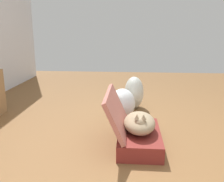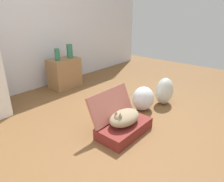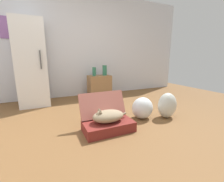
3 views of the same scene
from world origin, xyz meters
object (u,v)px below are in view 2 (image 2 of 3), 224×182
object	(u,v)px
cat	(124,118)
vase_tall	(57,55)
side_table	(65,73)
suitcase_base	(124,128)
plastic_bag_white	(143,98)
plastic_bag_clear	(165,91)
vase_short	(70,51)

from	to	relation	value
cat	vase_tall	distance (m)	1.91
cat	side_table	bearing A→B (deg)	73.53
suitcase_base	plastic_bag_white	world-z (taller)	plastic_bag_white
plastic_bag_white	plastic_bag_clear	world-z (taller)	plastic_bag_clear
suitcase_base	plastic_bag_clear	distance (m)	1.10
vase_tall	cat	bearing A→B (deg)	-102.61
suitcase_base	vase_short	xyz separation A→B (m)	(0.68, 1.82, 0.61)
side_table	suitcase_base	bearing A→B (deg)	-106.31
cat	side_table	size ratio (longest dim) A/B	0.94
vase_tall	vase_short	xyz separation A→B (m)	(0.28, -0.00, 0.02)
vase_short	suitcase_base	bearing A→B (deg)	-110.48
suitcase_base	plastic_bag_clear	bearing A→B (deg)	2.13
cat	vase_short	distance (m)	1.99
suitcase_base	plastic_bag_white	bearing A→B (deg)	14.66
suitcase_base	vase_short	bearing A→B (deg)	69.52
side_table	plastic_bag_white	bearing A→B (deg)	-84.91
plastic_bag_white	vase_tall	distance (m)	1.73
side_table	vase_tall	bearing A→B (deg)	-169.10
cat	plastic_bag_white	bearing A→B (deg)	14.52
vase_tall	vase_short	bearing A→B (deg)	-0.21
vase_short	vase_tall	bearing A→B (deg)	179.79
plastic_bag_white	side_table	xyz separation A→B (m)	(-0.15, 1.66, 0.10)
plastic_bag_white	suitcase_base	bearing A→B (deg)	-165.34
plastic_bag_clear	vase_short	distance (m)	1.88
suitcase_base	vase_short	world-z (taller)	vase_short
vase_tall	side_table	bearing A→B (deg)	10.90
cat	vase_short	world-z (taller)	vase_short
suitcase_base	side_table	xyz separation A→B (m)	(0.54, 1.84, 0.21)
plastic_bag_white	plastic_bag_clear	xyz separation A→B (m)	(0.40, -0.14, 0.03)
suitcase_base	plastic_bag_white	distance (m)	0.72
plastic_bag_clear	vase_tall	bearing A→B (deg)	111.07
cat	plastic_bag_clear	size ratio (longest dim) A/B	1.23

